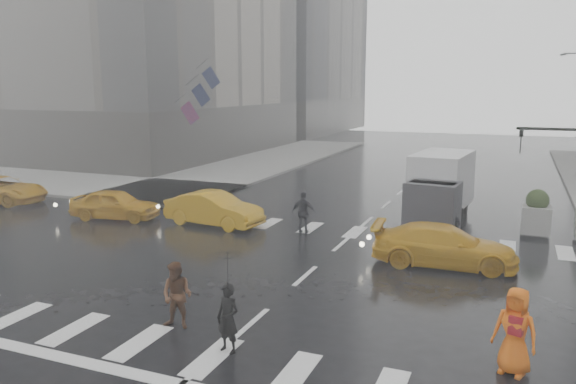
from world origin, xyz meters
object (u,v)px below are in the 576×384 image
at_px(taxi_mid, 214,209).
at_px(box_truck, 439,187).
at_px(pedestrian_brown, 177,295).
at_px(taxi_front, 115,204).
at_px(pedestrian_orange, 515,331).

relative_size(taxi_mid, box_truck, 0.77).
xyz_separation_m(pedestrian_brown, taxi_mid, (-4.48, 9.73, -0.12)).
xyz_separation_m(taxi_front, box_truck, (13.92, 4.90, 0.95)).
distance_m(pedestrian_orange, taxi_mid, 15.31).
distance_m(pedestrian_brown, pedestrian_orange, 7.95).
bearing_deg(taxi_mid, taxi_front, 104.45).
relative_size(pedestrian_orange, taxi_mid, 0.43).
height_order(taxi_mid, box_truck, box_truck).
xyz_separation_m(pedestrian_orange, box_truck, (-3.30, 13.22, 0.68)).
relative_size(pedestrian_orange, box_truck, 0.33).
height_order(pedestrian_brown, taxi_front, pedestrian_brown).
distance_m(taxi_front, box_truck, 14.78).
relative_size(taxi_front, taxi_mid, 0.91).
height_order(taxi_front, taxi_mid, taxi_mid).
bearing_deg(taxi_front, taxi_mid, -92.71).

